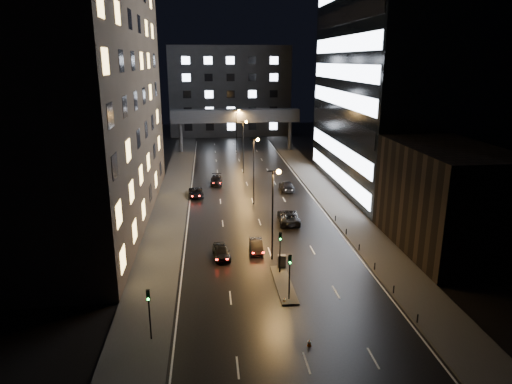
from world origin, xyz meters
TOP-DOWN VIEW (x-y plane):
  - ground at (0.00, 40.00)m, footprint 160.00×160.00m
  - sidewalk_left at (-12.50, 35.00)m, footprint 5.00×110.00m
  - sidewalk_right at (12.50, 35.00)m, footprint 5.00×110.00m
  - building_left at (-22.50, 24.00)m, footprint 15.00×48.00m
  - building_right_low at (20.00, 9.00)m, footprint 10.00×18.00m
  - building_right_glass at (25.00, 36.00)m, footprint 20.00×36.00m
  - building_far at (0.00, 98.00)m, footprint 34.00×14.00m
  - skybridge at (0.00, 70.00)m, footprint 30.00×3.00m
  - median_island at (0.30, 2.00)m, footprint 1.60×8.00m
  - traffic_signal_near at (0.30, 4.49)m, footprint 0.28×0.34m
  - traffic_signal_far at (0.30, -1.01)m, footprint 0.28×0.34m
  - traffic_signal_corner at (-11.50, -6.01)m, footprint 0.28×0.34m
  - bollard_row at (10.20, 6.50)m, footprint 0.12×25.12m
  - streetlight_near at (0.16, 8.00)m, footprint 1.45×0.50m
  - streetlight_mid_a at (0.16, 28.00)m, footprint 1.45×0.50m
  - streetlight_mid_b at (0.16, 48.00)m, footprint 1.45×0.50m
  - streetlight_far at (0.16, 68.00)m, footprint 1.45×0.50m
  - car_away_a at (-5.53, 9.03)m, footprint 2.16×4.39m
  - car_away_b at (-1.50, 10.35)m, footprint 1.55×4.08m
  - car_away_c at (-8.79, 32.96)m, footprint 2.59×4.94m
  - car_away_d at (-5.37, 40.40)m, footprint 2.22×5.06m
  - car_toward_a at (3.85, 19.48)m, footprint 3.02×5.97m
  - car_toward_b at (6.27, 35.08)m, footprint 2.38×5.42m
  - utility_cabinet at (0.70, 5.70)m, footprint 0.88×0.67m
  - cone_a at (-0.20, -1.36)m, footprint 0.45×0.45m
  - cone_b at (0.64, -8.00)m, footprint 0.35×0.35m

SIDE VIEW (x-z plane):
  - ground at x=0.00m, z-range 0.00..0.00m
  - sidewalk_left at x=-12.50m, z-range 0.00..0.15m
  - sidewalk_right at x=12.50m, z-range 0.00..0.15m
  - median_island at x=0.30m, z-range 0.00..0.15m
  - cone_a at x=-0.20m, z-range 0.00..0.50m
  - cone_b at x=0.64m, z-range 0.00..0.56m
  - bollard_row at x=10.20m, z-range 0.00..0.90m
  - car_away_b at x=-1.50m, z-range 0.00..1.33m
  - car_away_c at x=-8.79m, z-range 0.00..1.33m
  - car_away_a at x=-5.53m, z-range 0.00..1.44m
  - car_away_d at x=-5.37m, z-range 0.00..1.44m
  - car_toward_b at x=6.27m, z-range 0.00..1.55m
  - utility_cabinet at x=0.70m, z-range 0.15..1.46m
  - car_toward_a at x=3.85m, z-range 0.00..1.62m
  - traffic_signal_corner at x=-11.50m, z-range 0.74..5.14m
  - traffic_signal_near at x=0.30m, z-range 0.89..5.29m
  - traffic_signal_far at x=0.30m, z-range 0.89..5.29m
  - building_right_low at x=20.00m, z-range 0.00..12.00m
  - streetlight_near at x=0.16m, z-range 1.42..11.57m
  - streetlight_mid_a at x=0.16m, z-range 1.42..11.57m
  - streetlight_mid_b at x=0.16m, z-range 1.42..11.57m
  - streetlight_far at x=0.16m, z-range 1.42..11.57m
  - skybridge at x=0.00m, z-range 3.34..13.34m
  - building_far at x=0.00m, z-range 0.00..25.00m
  - building_left at x=-22.50m, z-range 0.00..40.00m
  - building_right_glass at x=25.00m, z-range 0.00..45.00m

